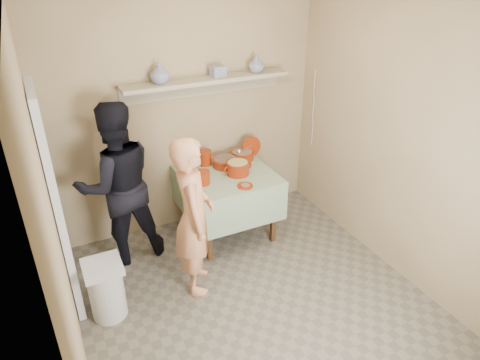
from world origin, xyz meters
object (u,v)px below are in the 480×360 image
serving_table (227,183)px  person_helper (118,185)px  cazuela_rice (238,167)px  person_cook (194,217)px  trash_bin (106,290)px

serving_table → person_helper: bearing=175.5°
cazuela_rice → person_cook: bearing=-140.8°
cazuela_rice → trash_bin: 1.79m
trash_bin → serving_table: bearing=25.7°
cazuela_rice → trash_bin: (-1.57, -0.64, -0.56)m
person_cook → trash_bin: 0.97m
person_cook → person_helper: (-0.51, 0.76, 0.08)m
trash_bin → person_helper: bearing=67.1°
person_helper → trash_bin: size_ratio=3.02×
person_cook → trash_bin: (-0.85, -0.04, -0.48)m
person_cook → serving_table: (0.63, 0.67, -0.12)m
person_cook → trash_bin: bearing=109.5°
serving_table → trash_bin: bearing=-154.3°
cazuela_rice → trash_bin: size_ratio=0.59×
serving_table → cazuela_rice: (0.10, -0.08, 0.20)m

